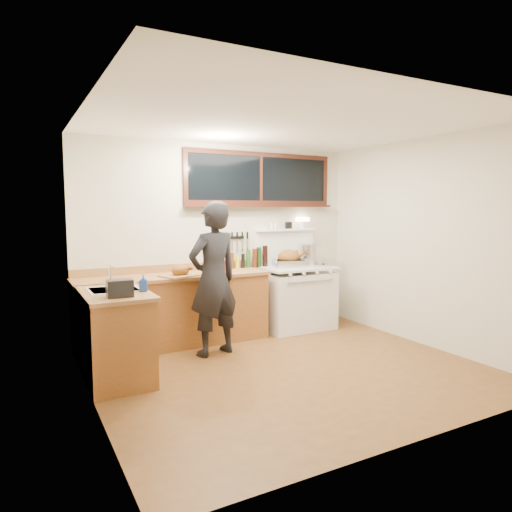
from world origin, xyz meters
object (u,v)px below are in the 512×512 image
cutting_board (181,272)px  roast_turkey (289,260)px  vintage_stove (296,296)px  man (213,279)px

cutting_board → roast_turkey: size_ratio=1.10×
vintage_stove → roast_turkey: (-0.10, 0.01, 0.53)m
cutting_board → roast_turkey: bearing=4.9°
man → cutting_board: bearing=121.6°
cutting_board → man: bearing=-58.4°
vintage_stove → man: 1.67m
vintage_stove → cutting_board: vintage_stove is taller
man → cutting_board: man is taller
vintage_stove → man: bearing=-160.1°
vintage_stove → roast_turkey: size_ratio=3.29×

